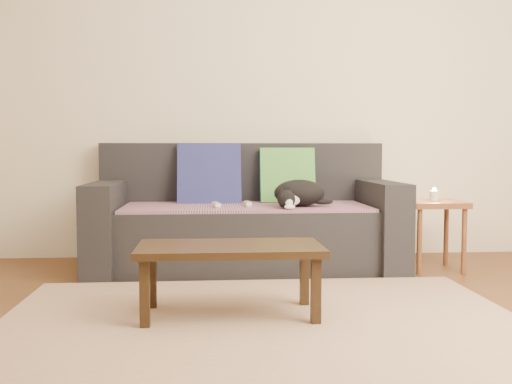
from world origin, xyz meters
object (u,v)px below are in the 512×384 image
at_px(cat, 298,194).
at_px(side_table, 434,213).
at_px(wii_remote_b, 248,204).
at_px(sofa, 245,222).
at_px(coffee_table, 230,254).
at_px(wii_remote_a, 216,205).

bearing_deg(cat, side_table, -20.65).
relative_size(cat, wii_remote_b, 2.88).
xyz_separation_m(sofa, cat, (0.35, -0.23, 0.22)).
height_order(cat, wii_remote_b, cat).
height_order(sofa, side_table, sofa).
bearing_deg(wii_remote_b, coffee_table, 169.02).
distance_m(side_table, coffee_table, 1.78).
distance_m(sofa, wii_remote_b, 0.22).
bearing_deg(wii_remote_a, side_table, -100.04).
bearing_deg(cat, wii_remote_a, 159.90).
bearing_deg(side_table, coffee_table, -143.26).
bearing_deg(side_table, wii_remote_b, 176.62).
bearing_deg(sofa, side_table, -10.62).
bearing_deg(sofa, wii_remote_b, -86.10).
bearing_deg(side_table, sofa, 169.38).
relative_size(side_table, coffee_table, 0.53).
bearing_deg(coffee_table, wii_remote_b, 81.99).
bearing_deg(coffee_table, sofa, 83.48).
distance_m(wii_remote_a, wii_remote_b, 0.22).
height_order(wii_remote_b, side_table, side_table).
relative_size(sofa, coffee_table, 2.35).
relative_size(cat, wii_remote_a, 2.88).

